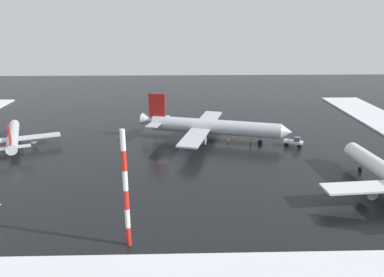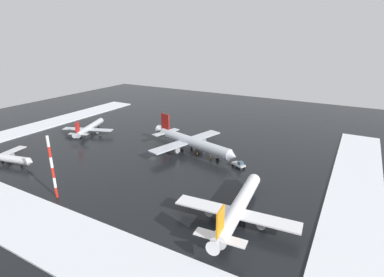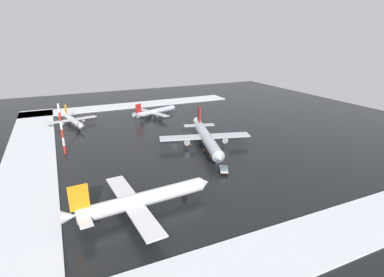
{
  "view_description": "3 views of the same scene",
  "coord_description": "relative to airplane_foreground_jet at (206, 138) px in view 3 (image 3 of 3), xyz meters",
  "views": [
    {
      "loc": [
        4.66,
        -85.75,
        31.6
      ],
      "look_at": [
        7.15,
        2.56,
        2.29
      ],
      "focal_mm": 35.0,
      "sensor_mm": 36.0,
      "label": 1
    },
    {
      "loc": [
        63.43,
        -83.06,
        41.47
      ],
      "look_at": [
        12.29,
        7.76,
        5.13
      ],
      "focal_mm": 28.0,
      "sensor_mm": 36.0,
      "label": 2
    },
    {
      "loc": [
        101.6,
        -39.22,
        38.38
      ],
      "look_at": [
        8.14,
        3.6,
        2.88
      ],
      "focal_mm": 28.0,
      "sensor_mm": 36.0,
      "label": 3
    }
  ],
  "objects": [
    {
      "name": "traffic_cone_mid_line",
      "position": [
        6.21,
        3.4,
        -3.65
      ],
      "size": [
        0.36,
        0.36,
        0.55
      ],
      "primitive_type": "cone",
      "color": "orange",
      "rests_on": "ground_plane"
    },
    {
      "name": "ground_crew_mid_apron",
      "position": [
        4.15,
        -3.02,
        -2.96
      ],
      "size": [
        0.36,
        0.36,
        1.71
      ],
      "rotation": [
        0.0,
        0.0,
        3.23
      ],
      "color": "black",
      "rests_on": "ground_plane"
    },
    {
      "name": "snow_bank_left",
      "position": [
        -79.28,
        -7.36,
        -3.72
      ],
      "size": [
        14.0,
        116.0,
        0.42
      ],
      "primitive_type": "cube",
      "color": "white",
      "rests_on": "ground_plane"
    },
    {
      "name": "traffic_cone_wingtip_side",
      "position": [
        -5.24,
        -3.6,
        -3.65
      ],
      "size": [
        0.36,
        0.36,
        0.55
      ],
      "primitive_type": "cone",
      "color": "orange",
      "rests_on": "ground_plane"
    },
    {
      "name": "airplane_distant_tail",
      "position": [
        30.89,
        -32.44,
        -0.49
      ],
      "size": [
        29.07,
        35.0,
        10.39
      ],
      "rotation": [
        0.0,
        0.0,
        1.65
      ],
      "color": "white",
      "rests_on": "ground_plane"
    },
    {
      "name": "snow_bank_right",
      "position": [
        54.72,
        -7.36,
        -3.72
      ],
      "size": [
        14.0,
        116.0,
        0.42
      ],
      "primitive_type": "cube",
      "color": "white",
      "rests_on": "ground_plane"
    },
    {
      "name": "traffic_cone_near_nose",
      "position": [
        -6.37,
        -0.09,
        -3.65
      ],
      "size": [
        0.36,
        0.36,
        0.55
      ],
      "primitive_type": "cone",
      "color": "orange",
      "rests_on": "ground_plane"
    },
    {
      "name": "snow_bank_far",
      "position": [
        -12.28,
        -57.36,
        -3.72
      ],
      "size": [
        152.0,
        16.0,
        0.42
      ],
      "primitive_type": "cube",
      "color": "white",
      "rests_on": "ground_plane"
    },
    {
      "name": "airplane_foreground_jet",
      "position": [
        0.0,
        0.0,
        0.0
      ],
      "size": [
        39.35,
        33.07,
        11.88
      ],
      "rotation": [
        0.0,
        0.0,
        6.01
      ],
      "color": "silver",
      "rests_on": "ground_plane"
    },
    {
      "name": "pushback_tug",
      "position": [
        20.65,
        -4.82,
        -2.64
      ],
      "size": [
        5.1,
        4.01,
        2.5
      ],
      "rotation": [
        0.0,
        0.0,
        5.82
      ],
      "color": "silver",
      "rests_on": "ground_plane"
    },
    {
      "name": "ground_crew_beside_wing",
      "position": [
        -0.48,
        4.1,
        -2.96
      ],
      "size": [
        0.36,
        0.36,
        1.71
      ],
      "rotation": [
        0.0,
        0.0,
        2.91
      ],
      "color": "black",
      "rests_on": "ground_plane"
    },
    {
      "name": "ground_crew_by_nose_gear",
      "position": [
        9.84,
        -3.67,
        -2.96
      ],
      "size": [
        0.36,
        0.36,
        1.71
      ],
      "rotation": [
        0.0,
        0.0,
        5.83
      ],
      "color": "black",
      "rests_on": "ground_plane"
    },
    {
      "name": "airplane_parked_starboard",
      "position": [
        -49.88,
        -2.99,
        -1.29
      ],
      "size": [
        21.81,
        25.78,
        7.97
      ],
      "rotation": [
        0.0,
        0.0,
        1.94
      ],
      "color": "silver",
      "rests_on": "ground_plane"
    },
    {
      "name": "antenna_mast",
      "position": [
        -15.39,
        -46.44,
        4.8
      ],
      "size": [
        0.7,
        0.7,
        17.45
      ],
      "color": "red",
      "rests_on": "ground_plane"
    },
    {
      "name": "ground_plane",
      "position": [
        -12.28,
        -7.36,
        -3.93
      ],
      "size": [
        240.0,
        240.0,
        0.0
      ],
      "primitive_type": "plane",
      "color": "black"
    },
    {
      "name": "airplane_far_rear",
      "position": [
        -50.09,
        -41.38,
        -1.32
      ],
      "size": [
        26.35,
        22.06,
        7.88
      ],
      "rotation": [
        0.0,
        0.0,
        0.21
      ],
      "color": "silver",
      "rests_on": "ground_plane"
    }
  ]
}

